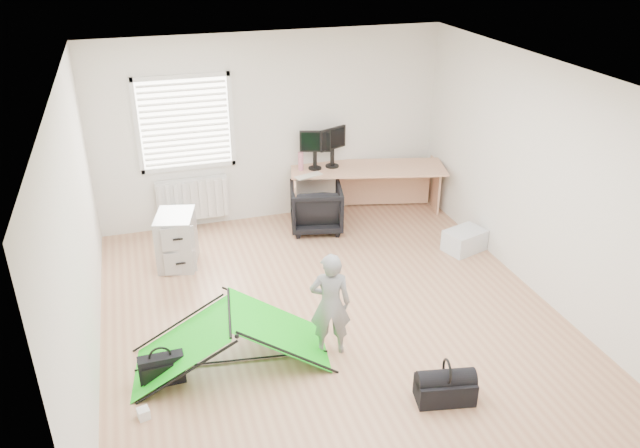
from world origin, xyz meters
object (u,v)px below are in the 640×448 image
object	(u,v)px
storage_crate	(464,240)
laptop_bag	(162,370)
office_chair	(316,207)
person	(330,304)
desk	(367,191)
kite	(231,338)
monitor_right	(332,152)
duffel_bag	(445,390)
filing_cabinet	(177,240)
thermos	(301,161)
monitor_left	(315,155)

from	to	relation	value
storage_crate	laptop_bag	distance (m)	4.38
office_chair	person	world-z (taller)	person
desk	kite	bearing A→B (deg)	-117.39
monitor_right	kite	xyz separation A→B (m)	(-2.04, -3.05, -0.68)
desk	office_chair	distance (m)	0.89
kite	duffel_bag	xyz separation A→B (m)	(1.79, -1.12, -0.18)
desk	person	xyz separation A→B (m)	(-1.54, -2.97, 0.19)
storage_crate	filing_cabinet	bearing A→B (deg)	168.60
desk	thermos	bearing A→B (deg)	-176.61
office_chair	monitor_left	bearing A→B (deg)	-91.51
kite	laptop_bag	world-z (taller)	kite
thermos	laptop_bag	bearing A→B (deg)	-125.59
person	laptop_bag	world-z (taller)	person
desk	filing_cabinet	xyz separation A→B (m)	(-2.86, -0.68, -0.03)
monitor_left	duffel_bag	xyz separation A→B (m)	(0.01, -4.16, -0.86)
desk	thermos	size ratio (longest dim) A/B	8.23
kite	filing_cabinet	bearing A→B (deg)	106.33
storage_crate	monitor_left	bearing A→B (deg)	135.29
storage_crate	person	bearing A→B (deg)	-147.30
thermos	kite	bearing A→B (deg)	-117.24
filing_cabinet	thermos	distance (m)	2.15
filing_cabinet	office_chair	xyz separation A→B (m)	(2.00, 0.46, -0.02)
monitor_left	kite	distance (m)	3.58
monitor_left	monitor_right	distance (m)	0.27
desk	storage_crate	world-z (taller)	desk
storage_crate	monitor_right	bearing A→B (deg)	129.95
desk	kite	world-z (taller)	desk
duffel_bag	filing_cabinet	bearing A→B (deg)	133.38
thermos	duffel_bag	world-z (taller)	thermos
kite	laptop_bag	size ratio (longest dim) A/B	4.54
office_chair	kite	size ratio (longest dim) A/B	0.38
person	laptop_bag	bearing A→B (deg)	15.32
monitor_left	person	xyz separation A→B (m)	(-0.78, -3.14, -0.41)
person	kite	world-z (taller)	person
filing_cabinet	person	distance (m)	2.65
office_chair	storage_crate	world-z (taller)	office_chair
filing_cabinet	storage_crate	world-z (taller)	filing_cabinet
laptop_bag	duffel_bag	size ratio (longest dim) A/B	0.80
monitor_right	person	world-z (taller)	monitor_right
desk	storage_crate	size ratio (longest dim) A/B	4.31
person	monitor_left	bearing A→B (deg)	-89.08
monitor_left	laptop_bag	world-z (taller)	monitor_left
desk	office_chair	world-z (taller)	desk
office_chair	kite	xyz separation A→B (m)	(-1.68, -2.64, -0.03)
filing_cabinet	laptop_bag	size ratio (longest dim) A/B	1.64
desk	laptop_bag	bearing A→B (deg)	-123.18
filing_cabinet	kite	world-z (taller)	filing_cabinet
desk	duffel_bag	world-z (taller)	desk
kite	laptop_bag	bearing A→B (deg)	-162.28
person	thermos	bearing A→B (deg)	-85.42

